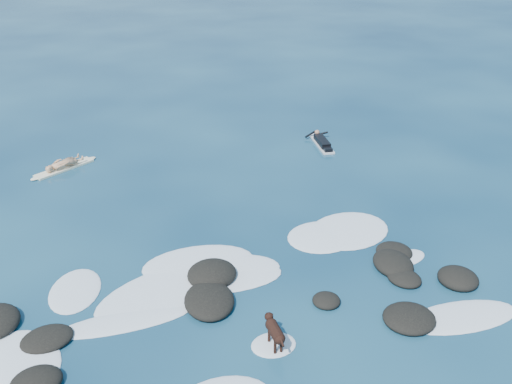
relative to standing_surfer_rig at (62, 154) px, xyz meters
name	(u,v)px	position (x,y,z in m)	size (l,w,h in m)	color
ground	(266,289)	(5.15, -9.94, -0.66)	(160.00, 160.00, 0.00)	#0A2642
reef_rocks	(250,311)	(4.40, -10.87, -0.55)	(14.61, 7.09, 0.59)	black
breaking_foam	(235,285)	(4.38, -9.52, -0.65)	(13.26, 8.26, 0.12)	white
standing_surfer_rig	(62,154)	(0.00, 0.00, 0.00)	(2.64, 1.80, 1.68)	#FCF1CA
paddling_surfer_rig	(322,142)	(10.78, -0.74, -0.52)	(1.09, 2.45, 0.42)	silver
dog	(274,330)	(4.60, -12.16, -0.17)	(0.31, 1.17, 0.74)	black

